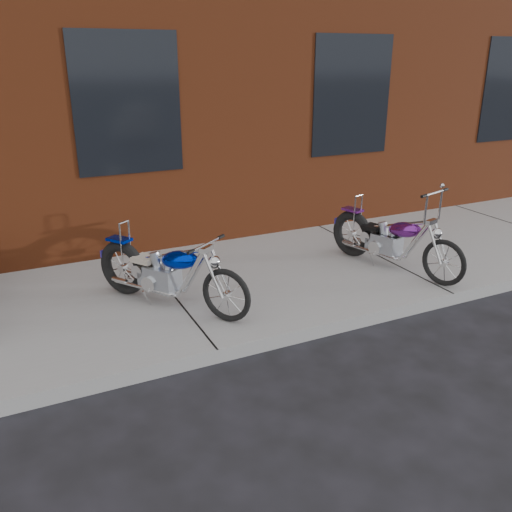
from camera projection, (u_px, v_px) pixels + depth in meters
ground at (218, 364)px, 5.23m from camera, size 120.00×120.00×0.00m
sidewalk at (171, 298)px, 6.47m from camera, size 22.00×3.00×0.15m
chopper_purple at (392, 242)px, 7.04m from camera, size 0.72×1.96×1.13m
chopper_blue at (168, 275)px, 5.97m from camera, size 1.24×1.73×0.89m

